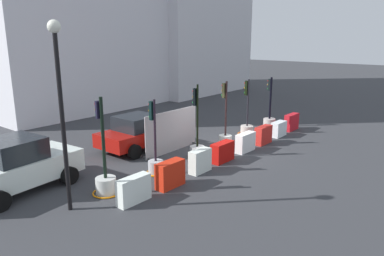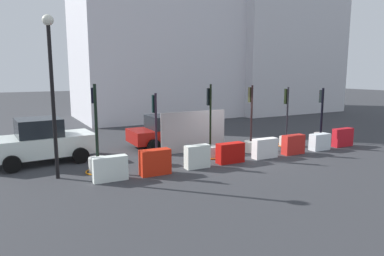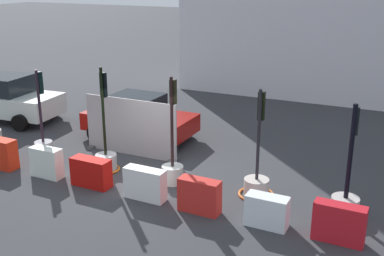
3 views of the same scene
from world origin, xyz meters
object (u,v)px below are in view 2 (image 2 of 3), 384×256
(construction_barrier_0, at_px, (110,169))
(construction_barrier_4, at_px, (265,148))
(traffic_light_4, at_px, (286,137))
(car_red_compact, at_px, (168,131))
(car_white_van, at_px, (42,141))
(construction_barrier_1, at_px, (155,162))
(construction_barrier_6, at_px, (320,142))
(traffic_light_1, at_px, (156,152))
(construction_barrier_7, at_px, (343,137))
(traffic_light_0, at_px, (98,158))
(street_lamp_post, at_px, (51,74))
(traffic_light_3, at_px, (251,140))
(traffic_light_2, at_px, (210,146))
(construction_barrier_2, at_px, (197,157))
(construction_barrier_5, at_px, (293,145))
(construction_barrier_3, at_px, (230,153))
(traffic_light_5, at_px, (321,132))

(construction_barrier_0, xyz_separation_m, construction_barrier_4, (6.67, -0.05, 0.00))
(traffic_light_4, distance_m, car_red_compact, 5.86)
(car_white_van, bearing_deg, construction_barrier_1, -48.74)
(construction_barrier_0, distance_m, construction_barrier_6, 9.98)
(traffic_light_1, distance_m, construction_barrier_7, 9.50)
(traffic_light_0, relative_size, construction_barrier_6, 3.21)
(car_red_compact, relative_size, street_lamp_post, 0.71)
(traffic_light_3, relative_size, construction_barrier_4, 2.69)
(construction_barrier_0, bearing_deg, traffic_light_2, 13.49)
(construction_barrier_0, xyz_separation_m, construction_barrier_1, (1.61, -0.07, 0.04))
(traffic_light_4, bearing_deg, street_lamp_post, -178.71)
(traffic_light_3, bearing_deg, car_red_compact, 134.52)
(construction_barrier_4, xyz_separation_m, car_white_van, (-8.42, 3.81, 0.44))
(construction_barrier_7, bearing_deg, construction_barrier_6, -179.33)
(traffic_light_3, height_order, construction_barrier_2, traffic_light_3)
(construction_barrier_7, xyz_separation_m, street_lamp_post, (-13.13, 1.20, 3.11))
(traffic_light_1, relative_size, car_white_van, 0.69)
(traffic_light_3, bearing_deg, construction_barrier_0, -170.42)
(traffic_light_2, xyz_separation_m, construction_barrier_2, (-1.28, -1.13, -0.05))
(traffic_light_1, relative_size, street_lamp_post, 0.52)
(traffic_light_2, height_order, street_lamp_post, street_lamp_post)
(construction_barrier_4, distance_m, construction_barrier_6, 3.30)
(construction_barrier_7, height_order, car_white_van, car_white_van)
(traffic_light_3, height_order, construction_barrier_0, traffic_light_3)
(construction_barrier_7, distance_m, car_red_compact, 8.61)
(traffic_light_1, xyz_separation_m, street_lamp_post, (-3.71, -0.05, 3.06))
(construction_barrier_5, bearing_deg, construction_barrier_6, 0.69)
(traffic_light_4, distance_m, construction_barrier_7, 2.76)
(traffic_light_3, distance_m, car_red_compact, 4.03)
(traffic_light_4, bearing_deg, traffic_light_1, -178.46)
(construction_barrier_2, height_order, car_red_compact, car_red_compact)
(construction_barrier_1, bearing_deg, car_red_compact, 59.36)
(traffic_light_3, bearing_deg, construction_barrier_2, -161.41)
(construction_barrier_1, xyz_separation_m, construction_barrier_7, (10.00, 0.00, -0.01))
(construction_barrier_3, bearing_deg, construction_barrier_6, -1.01)
(construction_barrier_1, height_order, construction_barrier_2, construction_barrier_1)
(traffic_light_0, bearing_deg, construction_barrier_2, -19.58)
(construction_barrier_2, bearing_deg, traffic_light_5, 8.80)
(construction_barrier_0, height_order, construction_barrier_4, construction_barrier_4)
(traffic_light_2, bearing_deg, traffic_light_4, 3.30)
(construction_barrier_7, height_order, street_lamp_post, street_lamp_post)
(traffic_light_5, height_order, construction_barrier_6, traffic_light_5)
(traffic_light_0, bearing_deg, construction_barrier_3, -13.61)
(traffic_light_2, distance_m, street_lamp_post, 6.89)
(construction_barrier_2, bearing_deg, construction_barrier_4, -0.62)
(traffic_light_1, bearing_deg, car_red_compact, 56.92)
(construction_barrier_4, relative_size, construction_barrier_7, 1.00)
(traffic_light_5, bearing_deg, construction_barrier_7, -87.78)
(construction_barrier_3, relative_size, construction_barrier_7, 1.01)
(traffic_light_4, relative_size, street_lamp_post, 0.53)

